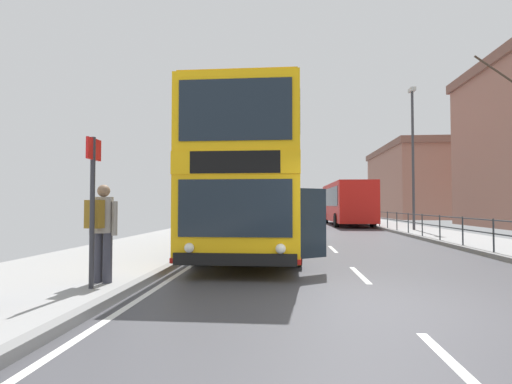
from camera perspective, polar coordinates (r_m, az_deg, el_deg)
The scene contains 8 objects.
ground at distance 6.14m, azimuth 13.05°, elevation -15.87°, with size 15.80×140.00×0.20m.
double_decker_bus_main at distance 12.97m, azimuth 0.16°, elevation 1.33°, with size 3.29×11.11×4.31m.
background_bus_far_lane at distance 29.70m, azimuth 13.38°, elevation -1.52°, with size 2.78×10.01×3.12m.
pedestrian_railing_far_kerb at distance 21.35m, azimuth 21.02°, elevation -3.73°, with size 0.05×33.25×0.98m.
pedestrian_companion at distance 7.30m, azimuth -22.04°, elevation -4.62°, with size 0.55×0.55×1.74m.
bus_stop_sign_near at distance 6.91m, azimuth -23.24°, elevation -0.32°, with size 0.08×0.44×2.51m.
street_lamp_far_side at distance 23.21m, azimuth 22.40°, elevation 6.16°, with size 0.28×0.60×7.96m.
background_building_01 at distance 49.82m, azimuth 23.75°, elevation 1.36°, with size 10.08×16.72×8.43m.
Camera 1 is at (-1.59, -5.89, 1.52)m, focal length 26.75 mm.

